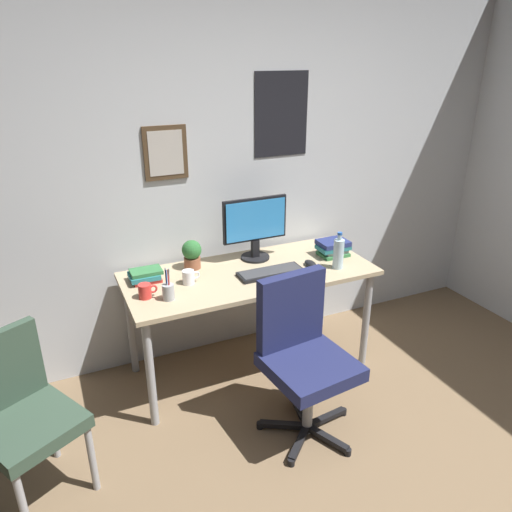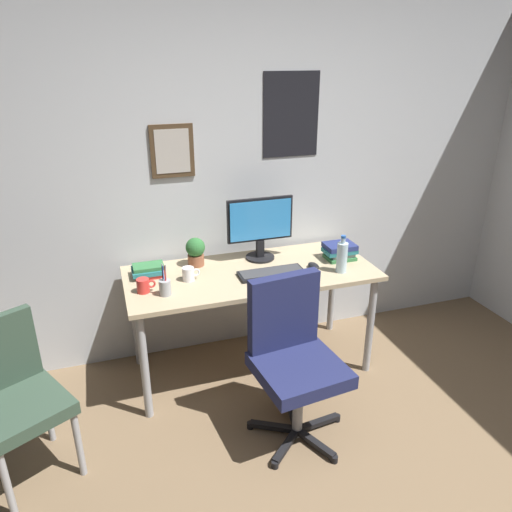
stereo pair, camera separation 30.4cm
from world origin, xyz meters
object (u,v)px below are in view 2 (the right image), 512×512
Objects in this scene: computer_mouse at (314,266)px; water_bottle at (342,257)px; book_stack_right at (148,270)px; keyboard at (271,273)px; book_stack_left at (340,251)px; monitor at (260,226)px; potted_plant at (195,251)px; side_chair at (12,392)px; coffee_mug_near at (144,286)px; pen_cup at (165,287)px; coffee_mug_far at (189,274)px; office_chair at (293,352)px.

computer_mouse is 0.20m from water_bottle.
computer_mouse is at bearing -12.11° from book_stack_right.
book_stack_left is at bearing 10.84° from keyboard.
monitor reaches higher than computer_mouse.
book_stack_left is at bearing -11.57° from potted_plant.
side_chair is 1.76m from monitor.
potted_plant is 0.34m from book_stack_right.
side_chair is 3.47× the size of water_bottle.
side_chair reaches higher than coffee_mug_near.
keyboard is (1.53, 0.41, 0.26)m from side_chair.
book_stack_left is (2.07, 0.52, 0.30)m from side_chair.
side_chair is at bearing -139.87° from book_stack_right.
book_stack_right is at bearing 167.89° from computer_mouse.
monitor is 0.58m from book_stack_left.
computer_mouse is at bearing 4.30° from pen_cup.
coffee_mug_far reaches higher than keyboard.
book_stack_left is at bearing 7.99° from pen_cup.
water_bottle reaches higher than potted_plant.
pen_cup is 0.31m from book_stack_right.
pen_cup reaches higher than coffee_mug_far.
side_chair reaches higher than book_stack_right.
monitor is 1.82× the size of water_bottle.
computer_mouse is 0.97× the size of coffee_mug_far.
computer_mouse is at bearing -22.13° from potted_plant.
side_chair is 2.04m from water_bottle.
water_bottle is (0.43, -0.38, -0.13)m from monitor.
coffee_mug_far is 0.28m from book_stack_right.
office_chair is at bearing -48.92° from book_stack_right.
pen_cup is 0.99× the size of book_stack_right.
computer_mouse is 1.00m from pen_cup.
keyboard is 2.12× the size of book_stack_right.
side_chair is at bearing -149.60° from coffee_mug_near.
office_chair is at bearing -97.12° from keyboard.
side_chair is at bearing -167.08° from computer_mouse.
book_stack_right is (-0.78, -0.05, -0.20)m from monitor.
book_stack_left is at bearing 14.06° from side_chair.
water_bottle is at bearing -4.70° from coffee_mug_near.
coffee_mug_far is 0.52× the size of book_stack_left.
book_stack_right is at bearing 174.33° from book_stack_left.
pen_cup is at bearing -174.26° from keyboard.
monitor is 0.45m from computer_mouse.
potted_plant is (-0.45, 0.02, -0.13)m from monitor.
side_chair is 7.71× the size of coffee_mug_near.
water_bottle is at bearing -34.05° from computer_mouse.
coffee_mug_far is (-0.97, 0.18, -0.06)m from water_bottle.
coffee_mug_far is at bearing 15.25° from coffee_mug_near.
side_chair is at bearing -165.94° from book_stack_left.
monitor is 0.81m from pen_cup.
monitor is at bearing 161.20° from book_stack_left.
water_bottle is (0.15, -0.10, 0.09)m from computer_mouse.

